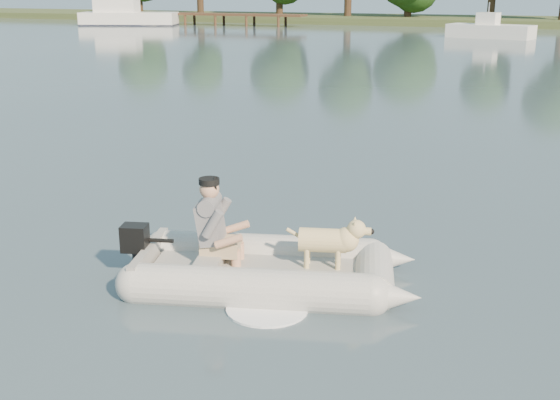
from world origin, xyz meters
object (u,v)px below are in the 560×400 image
at_px(dinghy, 269,238).
at_px(motorboat, 491,21).
at_px(cabin_cruiser, 129,12).
at_px(dog, 323,244).
at_px(man, 212,220).
at_px(dock, 209,19).

height_order(dinghy, motorboat, motorboat).
bearing_deg(cabin_cruiser, dog, -72.18).
distance_m(man, cabin_cruiser, 57.78).
xyz_separation_m(dock, man, (25.59, -51.40, 0.26)).
height_order(man, cabin_cruiser, cabin_cruiser).
distance_m(dinghy, dog, 0.65).
relative_size(dinghy, cabin_cruiser, 0.54).
distance_m(dock, dinghy, 57.62).
height_order(dinghy, cabin_cruiser, cabin_cruiser).
bearing_deg(cabin_cruiser, motorboat, -25.11).
height_order(dock, cabin_cruiser, cabin_cruiser).
bearing_deg(man, dog, 0.00).
relative_size(man, cabin_cruiser, 0.12).
relative_size(dinghy, dog, 5.11).
relative_size(dog, motorboat, 0.16).
bearing_deg(dock, cabin_cruiser, -152.91).
bearing_deg(dog, man, 180.00).
bearing_deg(dock, dinghy, -62.86).
bearing_deg(dinghy, man, 175.76).
xyz_separation_m(dinghy, dog, (0.61, 0.21, -0.07)).
height_order(dock, dinghy, dinghy).
xyz_separation_m(dock, dinghy, (26.28, -51.28, 0.07)).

